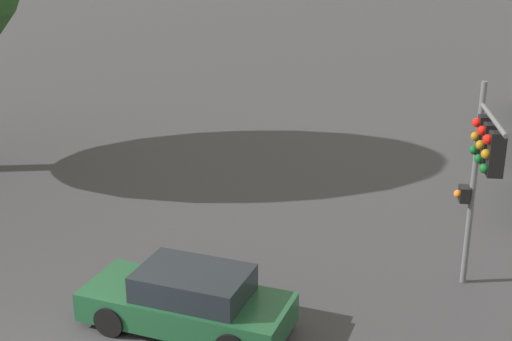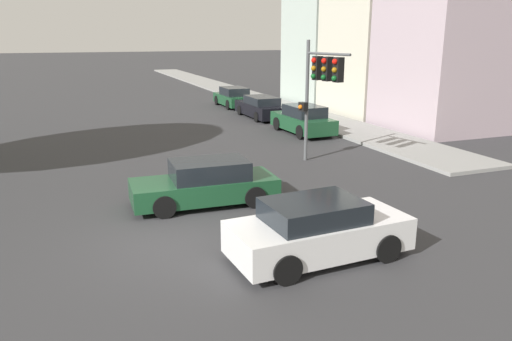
% 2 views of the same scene
% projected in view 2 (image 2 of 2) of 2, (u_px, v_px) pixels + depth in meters
% --- Properties ---
extents(ground_plane, '(300.00, 300.00, 0.00)m').
position_uv_depth(ground_plane, '(180.00, 240.00, 12.57)').
color(ground_plane, '#333335').
extents(sidewalk_strip, '(3.22, 60.00, 0.15)m').
position_uv_depth(sidewalk_strip, '(231.00, 91.00, 45.66)').
color(sidewalk_strip, gray).
rests_on(sidewalk_strip, ground_plane).
extents(rowhouse_backdrop, '(8.23, 18.34, 11.29)m').
position_uv_depth(rowhouse_backdrop, '(399.00, 31.00, 31.10)').
color(rowhouse_backdrop, '#B29EA8').
rests_on(rowhouse_backdrop, ground_plane).
extents(traffic_signal, '(0.95, 2.48, 4.82)m').
position_uv_depth(traffic_signal, '(321.00, 78.00, 18.99)').
color(traffic_signal, '#515456').
rests_on(traffic_signal, ground_plane).
extents(crossing_car_0, '(4.24, 2.07, 1.41)m').
position_uv_depth(crossing_car_0, '(318.00, 230.00, 11.40)').
color(crossing_car_0, silver).
rests_on(crossing_car_0, ground_plane).
extents(crossing_car_1, '(4.41, 1.97, 1.36)m').
position_uv_depth(crossing_car_1, '(206.00, 184.00, 15.09)').
color(crossing_car_1, '#194728').
rests_on(crossing_car_1, ground_plane).
extents(parked_car_0, '(1.95, 4.33, 1.49)m').
position_uv_depth(parked_car_0, '(303.00, 120.00, 26.02)').
color(parked_car_0, '#194728').
rests_on(parked_car_0, ground_plane).
extents(parked_car_1, '(1.85, 4.79, 1.34)m').
position_uv_depth(parked_car_1, '(261.00, 107.00, 30.98)').
color(parked_car_1, black).
rests_on(parked_car_1, ground_plane).
extents(parked_car_2, '(1.88, 4.32, 1.40)m').
position_uv_depth(parked_car_2, '(234.00, 97.00, 35.77)').
color(parked_car_2, '#194728').
rests_on(parked_car_2, ground_plane).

